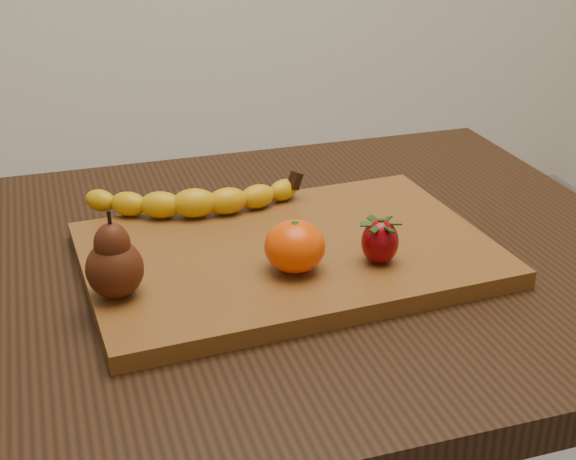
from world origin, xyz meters
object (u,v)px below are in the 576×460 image
object	(u,v)px
cutting_board	(288,254)
pear	(113,254)
table	(232,334)
mandarin	(295,246)

from	to	relation	value
cutting_board	pear	bearing A→B (deg)	-168.45
table	cutting_board	distance (m)	0.13
table	pear	distance (m)	0.22
mandarin	pear	bearing A→B (deg)	178.65
table	mandarin	size ratio (longest dim) A/B	15.48
pear	cutting_board	bearing A→B (deg)	14.50
table	pear	xyz separation A→B (m)	(-0.13, -0.07, 0.16)
pear	mandarin	bearing A→B (deg)	-1.35
cutting_board	mandarin	xyz separation A→B (m)	(-0.01, -0.06, 0.04)
pear	mandarin	distance (m)	0.19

